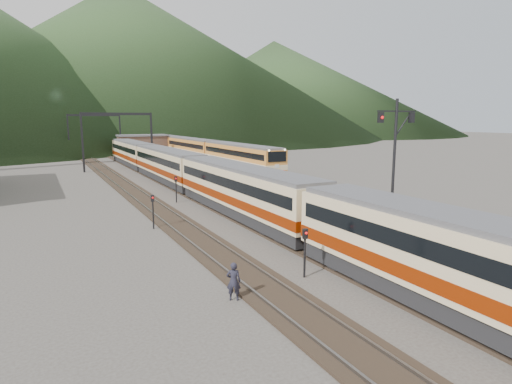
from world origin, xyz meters
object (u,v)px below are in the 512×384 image
main_train (197,175)px  worker (234,281)px  signal_mast (394,156)px  second_train (192,148)px

main_train → worker: main_train is taller
main_train → signal_mast: 22.48m
main_train → signal_mast: size_ratio=10.95×
worker → signal_mast: bearing=-146.7°
main_train → worker: 23.86m
second_train → signal_mast: bearing=-99.1°
main_train → second_train: bearing=71.7°
signal_mast → worker: bearing=-174.9°
signal_mast → main_train: bearing=96.3°
second_train → signal_mast: size_ratio=8.40×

